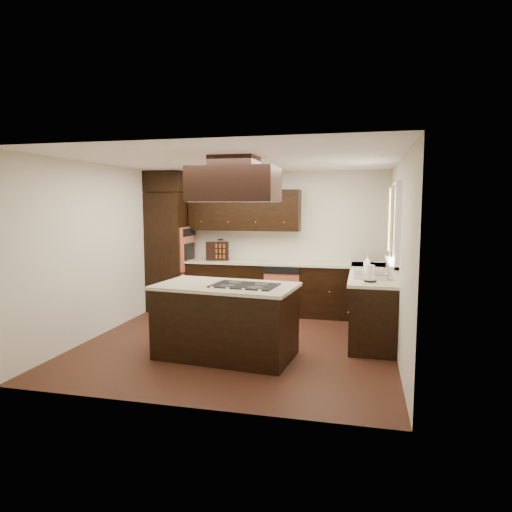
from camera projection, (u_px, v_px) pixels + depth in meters
name	position (u px, v px, depth m)	size (l,w,h in m)	color
floor	(239.00, 343.00, 6.38)	(4.20, 4.20, 0.02)	#512A1A
ceiling	(238.00, 160.00, 6.09)	(4.20, 4.20, 0.02)	white
wall_back	(270.00, 241.00, 8.27)	(4.20, 0.02, 2.50)	beige
wall_front	(178.00, 277.00, 4.19)	(4.20, 0.02, 2.50)	beige
wall_left	(101.00, 250.00, 6.71)	(0.02, 4.20, 2.50)	beige
wall_right	(400.00, 258.00, 5.75)	(0.02, 4.20, 2.50)	beige
oven_column	(170.00, 252.00, 8.31)	(0.65, 0.75, 2.12)	black
wall_oven_face	(188.00, 249.00, 8.22)	(0.05, 0.62, 0.78)	#DE6D4D
base_cabinets_back	(268.00, 288.00, 8.06)	(2.93, 0.60, 0.88)	black
base_cabinets_right	(372.00, 304.00, 6.78)	(0.60, 2.40, 0.88)	black
countertop_back	(268.00, 263.00, 7.99)	(2.93, 0.63, 0.04)	beige
countertop_right	(371.00, 274.00, 6.74)	(0.63, 2.40, 0.04)	beige
upper_cabinets	(244.00, 210.00, 8.13)	(2.00, 0.34, 0.72)	black
dishwasher_front	(281.00, 295.00, 7.71)	(0.60, 0.05, 0.72)	#DE6D4D
window_frame	(395.00, 224.00, 6.25)	(0.06, 1.32, 1.12)	white
window_pane	(397.00, 224.00, 6.24)	(0.00, 1.20, 1.00)	white
curtain_left	(392.00, 221.00, 5.85)	(0.02, 0.34, 0.90)	beige
curtain_right	(389.00, 219.00, 6.66)	(0.02, 0.34, 0.90)	beige
sink_rim	(373.00, 276.00, 6.39)	(0.52, 0.84, 0.01)	silver
island	(226.00, 322.00, 5.75)	(1.67, 0.91, 0.88)	black
island_top	(226.00, 286.00, 5.70)	(1.73, 0.97, 0.04)	beige
cooktop	(245.00, 285.00, 5.61)	(0.79, 0.53, 0.01)	black
range_hood	(234.00, 184.00, 5.58)	(1.05, 0.72, 0.42)	black
hood_duct	(234.00, 162.00, 5.54)	(0.55, 0.50, 0.13)	black
blender_base	(221.00, 257.00, 8.18)	(0.15, 0.15, 0.10)	silver
blender_pitcher	(221.00, 247.00, 8.16)	(0.13, 0.13, 0.26)	silver
spice_rack	(217.00, 251.00, 8.11)	(0.40, 0.10, 0.34)	black
mixing_bowl	(211.00, 258.00, 8.24)	(0.27, 0.27, 0.07)	white
soap_bottle	(367.00, 262.00, 7.04)	(0.10, 0.10, 0.22)	white
paper_towel	(370.00, 274.00, 5.87)	(0.10, 0.10, 0.22)	white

